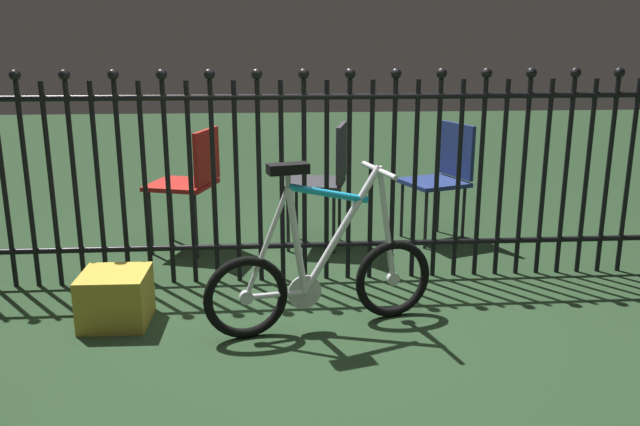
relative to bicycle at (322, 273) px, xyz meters
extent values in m
plane|color=#1F361F|center=(0.02, 0.05, -0.30)|extent=(20.00, 20.00, 0.00)
cylinder|color=black|center=(-1.82, 0.71, 0.32)|extent=(0.03, 0.03, 1.23)
cylinder|color=black|center=(-1.68, 0.71, 0.32)|extent=(0.03, 0.03, 1.23)
sphere|color=black|center=(-1.68, 0.71, 0.97)|extent=(0.07, 0.07, 0.07)
cylinder|color=black|center=(-1.55, 0.71, 0.32)|extent=(0.03, 0.03, 1.23)
cylinder|color=black|center=(-1.41, 0.71, 0.32)|extent=(0.03, 0.03, 1.23)
sphere|color=black|center=(-1.41, 0.71, 0.97)|extent=(0.07, 0.07, 0.07)
cylinder|color=black|center=(-1.27, 0.71, 0.32)|extent=(0.03, 0.03, 1.23)
cylinder|color=black|center=(-1.14, 0.71, 0.32)|extent=(0.03, 0.03, 1.23)
sphere|color=black|center=(-1.14, 0.71, 0.97)|extent=(0.07, 0.07, 0.07)
cylinder|color=black|center=(-1.00, 0.71, 0.32)|extent=(0.03, 0.03, 1.23)
cylinder|color=black|center=(-0.87, 0.71, 0.32)|extent=(0.03, 0.03, 1.23)
sphere|color=black|center=(-0.87, 0.71, 0.97)|extent=(0.07, 0.07, 0.07)
cylinder|color=black|center=(-0.73, 0.71, 0.32)|extent=(0.03, 0.03, 1.23)
cylinder|color=black|center=(-0.60, 0.71, 0.32)|extent=(0.03, 0.03, 1.23)
sphere|color=black|center=(-0.60, 0.71, 0.97)|extent=(0.07, 0.07, 0.07)
cylinder|color=black|center=(-0.46, 0.71, 0.32)|extent=(0.03, 0.03, 1.23)
cylinder|color=black|center=(-0.32, 0.71, 0.32)|extent=(0.03, 0.03, 1.23)
sphere|color=black|center=(-0.32, 0.71, 0.97)|extent=(0.07, 0.07, 0.07)
cylinder|color=black|center=(-0.19, 0.71, 0.32)|extent=(0.03, 0.03, 1.23)
cylinder|color=black|center=(-0.05, 0.71, 0.32)|extent=(0.03, 0.03, 1.23)
sphere|color=black|center=(-0.05, 0.71, 0.97)|extent=(0.07, 0.07, 0.07)
cylinder|color=black|center=(0.08, 0.71, 0.32)|extent=(0.03, 0.03, 1.23)
cylinder|color=black|center=(0.22, 0.71, 0.32)|extent=(0.03, 0.03, 1.23)
sphere|color=black|center=(0.22, 0.71, 0.97)|extent=(0.07, 0.07, 0.07)
cylinder|color=black|center=(0.35, 0.71, 0.32)|extent=(0.03, 0.03, 1.23)
cylinder|color=black|center=(0.49, 0.71, 0.32)|extent=(0.03, 0.03, 1.23)
sphere|color=black|center=(0.49, 0.71, 0.97)|extent=(0.07, 0.07, 0.07)
cylinder|color=black|center=(0.63, 0.71, 0.32)|extent=(0.03, 0.03, 1.23)
cylinder|color=black|center=(0.76, 0.71, 0.32)|extent=(0.03, 0.03, 1.23)
sphere|color=black|center=(0.76, 0.71, 0.97)|extent=(0.07, 0.07, 0.07)
cylinder|color=black|center=(0.90, 0.71, 0.32)|extent=(0.03, 0.03, 1.23)
cylinder|color=black|center=(1.03, 0.71, 0.32)|extent=(0.03, 0.03, 1.23)
sphere|color=black|center=(1.03, 0.71, 0.97)|extent=(0.07, 0.07, 0.07)
cylinder|color=black|center=(1.17, 0.71, 0.32)|extent=(0.03, 0.03, 1.23)
cylinder|color=black|center=(1.31, 0.71, 0.32)|extent=(0.03, 0.03, 1.23)
sphere|color=black|center=(1.31, 0.71, 0.97)|extent=(0.07, 0.07, 0.07)
cylinder|color=black|center=(1.44, 0.71, 0.32)|extent=(0.03, 0.03, 1.23)
cylinder|color=black|center=(1.58, 0.71, 0.32)|extent=(0.03, 0.03, 1.23)
sphere|color=black|center=(1.58, 0.71, 0.97)|extent=(0.07, 0.07, 0.07)
cylinder|color=black|center=(1.71, 0.71, 0.32)|extent=(0.03, 0.03, 1.23)
cylinder|color=black|center=(1.85, 0.71, 0.32)|extent=(0.03, 0.03, 1.23)
sphere|color=black|center=(1.85, 0.71, 0.97)|extent=(0.07, 0.07, 0.07)
cylinder|color=black|center=(1.98, 0.71, 0.32)|extent=(0.03, 0.03, 1.23)
cylinder|color=black|center=(0.02, 0.71, -0.07)|extent=(4.48, 0.04, 0.04)
cylinder|color=black|center=(0.02, 0.71, 0.84)|extent=(4.48, 0.04, 0.04)
torus|color=black|center=(-0.39, -0.10, -0.08)|extent=(0.43, 0.16, 0.43)
cylinder|color=silver|center=(-0.39, -0.10, -0.08)|extent=(0.07, 0.05, 0.07)
torus|color=black|center=(0.39, 0.10, -0.08)|extent=(0.43, 0.16, 0.43)
cylinder|color=silver|center=(0.39, 0.10, -0.08)|extent=(0.07, 0.05, 0.07)
cylinder|color=silver|center=(0.10, 0.03, 0.22)|extent=(0.43, 0.15, 0.65)
cylinder|color=#19A5D8|center=(0.03, 0.01, 0.42)|extent=(0.42, 0.14, 0.14)
cylinder|color=silver|center=(-0.13, -0.03, 0.19)|extent=(0.12, 0.06, 0.57)
cylinder|color=silver|center=(-0.24, -0.06, -0.09)|extent=(0.30, 0.11, 0.04)
cylinder|color=silver|center=(-0.28, -0.07, 0.20)|extent=(0.25, 0.09, 0.56)
cylinder|color=silver|center=(0.35, 0.09, 0.23)|extent=(0.13, 0.06, 0.62)
cylinder|color=silver|center=(0.30, 0.08, 0.53)|extent=(0.03, 0.03, 0.02)
cylinder|color=silver|center=(0.30, 0.08, 0.52)|extent=(0.13, 0.39, 0.03)
cylinder|color=silver|center=(-0.17, -0.04, 0.51)|extent=(0.03, 0.03, 0.07)
cube|color=black|center=(-0.17, -0.04, 0.56)|extent=(0.22, 0.14, 0.05)
cylinder|color=silver|center=(-0.09, -0.02, -0.09)|extent=(0.18, 0.06, 0.18)
cylinder|color=black|center=(-0.14, 1.27, -0.07)|extent=(0.02, 0.02, 0.45)
cylinder|color=black|center=(-0.07, 1.58, -0.07)|extent=(0.02, 0.02, 0.45)
cylinder|color=black|center=(0.17, 1.20, -0.07)|extent=(0.02, 0.02, 0.45)
cylinder|color=black|center=(0.25, 1.51, -0.07)|extent=(0.02, 0.02, 0.45)
cube|color=#2D2D33|center=(0.05, 1.39, 0.17)|extent=(0.48, 0.48, 0.03)
cube|color=#2D2D33|center=(0.24, 1.35, 0.40)|extent=(0.11, 0.38, 0.39)
cylinder|color=black|center=(-1.09, 1.27, -0.07)|extent=(0.02, 0.02, 0.46)
cylinder|color=black|center=(-0.99, 1.59, -0.07)|extent=(0.02, 0.02, 0.46)
cylinder|color=black|center=(-0.77, 1.18, -0.07)|extent=(0.02, 0.02, 0.46)
cylinder|color=black|center=(-0.67, 1.50, -0.07)|extent=(0.02, 0.02, 0.46)
cube|color=#A51E19|center=(-0.88, 1.38, 0.18)|extent=(0.52, 0.52, 0.03)
cube|color=#A51E19|center=(-0.69, 1.33, 0.38)|extent=(0.14, 0.39, 0.37)
cylinder|color=black|center=(0.84, 1.26, -0.08)|extent=(0.02, 0.02, 0.42)
cylinder|color=black|center=(0.73, 1.57, -0.08)|extent=(0.02, 0.02, 0.42)
cylinder|color=black|center=(1.14, 1.37, -0.08)|extent=(0.02, 0.02, 0.42)
cylinder|color=black|center=(1.03, 1.68, -0.08)|extent=(0.02, 0.02, 0.42)
cube|color=navy|center=(0.93, 1.47, 0.14)|extent=(0.52, 0.52, 0.03)
cube|color=navy|center=(1.11, 1.54, 0.37)|extent=(0.16, 0.37, 0.40)
cube|color=#B29933|center=(-1.08, 0.13, -0.16)|extent=(0.35, 0.35, 0.28)
camera|label=1|loc=(-0.25, -3.21, 1.18)|focal=37.29mm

